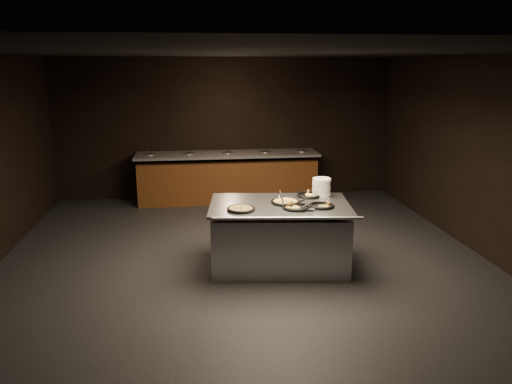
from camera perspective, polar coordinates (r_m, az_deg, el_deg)
room at (r=6.60m, az=-1.12°, el=2.99°), size 7.02×8.02×2.92m
salad_bar at (r=10.28m, az=-3.23°, el=1.36°), size 3.70×0.83×1.18m
serving_counter at (r=6.94m, az=2.69°, el=-5.14°), size 2.02×1.43×0.91m
plate_stack at (r=7.23m, az=7.49°, el=0.54°), size 0.26×0.26×0.26m
pan_veggie_whole at (r=6.50m, az=-1.74°, el=-1.93°), size 0.37×0.37×0.04m
pan_cheese_whole at (r=6.84m, az=3.39°, el=-1.11°), size 0.40×0.40×0.04m
pan_cheese_slices_a at (r=7.22m, az=6.08°, el=-0.35°), size 0.36×0.36×0.04m
pan_cheese_slices_b at (r=6.60m, az=4.63°, el=-1.72°), size 0.38×0.38×0.04m
pan_veggie_slices at (r=6.70m, az=7.50°, el=-1.55°), size 0.34×0.34×0.04m
server_left at (r=6.82m, az=2.82°, el=-0.63°), size 0.10×0.33×0.16m
server_right at (r=6.50m, az=5.20°, el=-1.45°), size 0.33×0.12×0.16m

